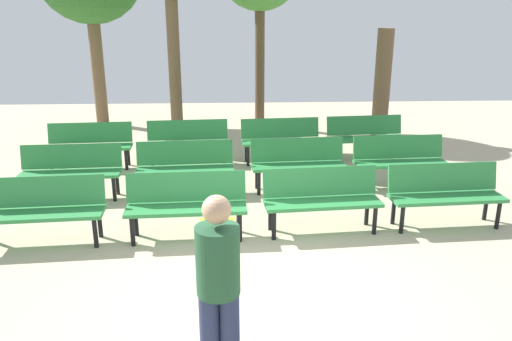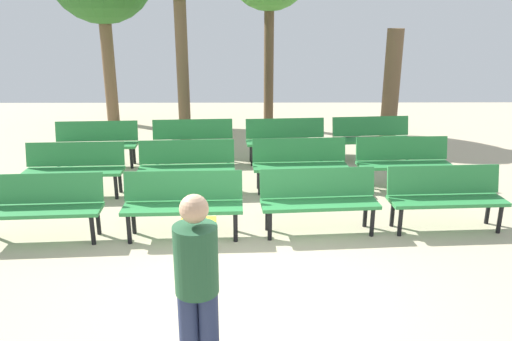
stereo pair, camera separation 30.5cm
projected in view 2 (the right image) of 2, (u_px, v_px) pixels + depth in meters
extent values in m
plane|color=#BCAD8E|center=(258.00, 294.00, 5.36)|extent=(24.00, 24.00, 0.00)
cube|color=#2D8442|center=(39.00, 211.00, 6.49)|extent=(1.63, 0.55, 0.05)
cube|color=#2D8442|center=(42.00, 188.00, 6.60)|extent=(1.60, 0.23, 0.40)
cylinder|color=black|center=(93.00, 230.00, 6.46)|extent=(0.06, 0.06, 0.40)
cylinder|color=black|center=(98.00, 220.00, 6.76)|extent=(0.06, 0.06, 0.40)
cube|color=#2D8442|center=(183.00, 208.00, 6.60)|extent=(1.62, 0.50, 0.05)
cube|color=#2D8442|center=(183.00, 185.00, 6.71)|extent=(1.60, 0.19, 0.40)
cylinder|color=black|center=(129.00, 229.00, 6.48)|extent=(0.06, 0.06, 0.40)
cylinder|color=black|center=(236.00, 227.00, 6.54)|extent=(0.06, 0.06, 0.40)
cylinder|color=black|center=(134.00, 220.00, 6.79)|extent=(0.06, 0.06, 0.40)
cylinder|color=black|center=(235.00, 218.00, 6.85)|extent=(0.06, 0.06, 0.40)
cube|color=#2D8442|center=(320.00, 204.00, 6.72)|extent=(1.63, 0.56, 0.05)
cube|color=#2D8442|center=(317.00, 182.00, 6.84)|extent=(1.60, 0.25, 0.40)
cylinder|color=black|center=(270.00, 226.00, 6.58)|extent=(0.06, 0.06, 0.40)
cylinder|color=black|center=(372.00, 222.00, 6.70)|extent=(0.06, 0.06, 0.40)
cylinder|color=black|center=(267.00, 217.00, 6.89)|extent=(0.06, 0.06, 0.40)
cylinder|color=black|center=(365.00, 213.00, 7.00)|extent=(0.06, 0.06, 0.40)
cube|color=#2D8442|center=(447.00, 201.00, 6.84)|extent=(1.62, 0.53, 0.05)
cube|color=#2D8442|center=(443.00, 179.00, 6.95)|extent=(1.60, 0.22, 0.40)
cylinder|color=black|center=(400.00, 222.00, 6.71)|extent=(0.06, 0.06, 0.40)
cylinder|color=black|center=(500.00, 219.00, 6.80)|extent=(0.06, 0.06, 0.40)
cylinder|color=black|center=(393.00, 213.00, 7.01)|extent=(0.06, 0.06, 0.40)
cylinder|color=black|center=(488.00, 210.00, 7.10)|extent=(0.06, 0.06, 0.40)
cube|color=#2D8442|center=(74.00, 172.00, 8.09)|extent=(1.62, 0.52, 0.05)
cube|color=#2D8442|center=(75.00, 154.00, 8.21)|extent=(1.60, 0.21, 0.40)
cylinder|color=black|center=(28.00, 189.00, 7.97)|extent=(0.06, 0.06, 0.40)
cylinder|color=black|center=(116.00, 187.00, 8.05)|extent=(0.06, 0.06, 0.40)
cylinder|color=black|center=(35.00, 182.00, 8.27)|extent=(0.06, 0.06, 0.40)
cylinder|color=black|center=(120.00, 181.00, 8.35)|extent=(0.06, 0.06, 0.40)
cube|color=#2D8442|center=(187.00, 169.00, 8.23)|extent=(1.62, 0.54, 0.05)
cube|color=#2D8442|center=(187.00, 152.00, 8.34)|extent=(1.60, 0.22, 0.40)
cylinder|color=black|center=(144.00, 186.00, 8.10)|extent=(0.06, 0.06, 0.40)
cylinder|color=black|center=(229.00, 184.00, 8.19)|extent=(0.06, 0.06, 0.40)
cylinder|color=black|center=(147.00, 180.00, 8.40)|extent=(0.06, 0.06, 0.40)
cylinder|color=black|center=(229.00, 178.00, 8.49)|extent=(0.06, 0.06, 0.40)
cube|color=#2D8442|center=(300.00, 167.00, 8.35)|extent=(1.62, 0.54, 0.05)
cube|color=#2D8442|center=(299.00, 150.00, 8.47)|extent=(1.60, 0.22, 0.40)
cylinder|color=black|center=(260.00, 183.00, 8.23)|extent=(0.06, 0.06, 0.40)
cylinder|color=black|center=(343.00, 182.00, 8.31)|extent=(0.06, 0.06, 0.40)
cylinder|color=black|center=(258.00, 177.00, 8.53)|extent=(0.06, 0.06, 0.40)
cylinder|color=black|center=(338.00, 176.00, 8.62)|extent=(0.06, 0.06, 0.40)
cube|color=#2D8442|center=(404.00, 165.00, 8.45)|extent=(1.62, 0.52, 0.05)
cube|color=#2D8442|center=(402.00, 148.00, 8.56)|extent=(1.60, 0.20, 0.40)
cylinder|color=black|center=(366.00, 181.00, 8.33)|extent=(0.06, 0.06, 0.40)
cylinder|color=black|center=(447.00, 180.00, 8.40)|extent=(0.06, 0.06, 0.40)
cylinder|color=black|center=(361.00, 175.00, 8.63)|extent=(0.06, 0.06, 0.40)
cylinder|color=black|center=(439.00, 174.00, 8.70)|extent=(0.06, 0.06, 0.40)
cube|color=#2D8442|center=(96.00, 146.00, 9.68)|extent=(1.62, 0.54, 0.05)
cube|color=#2D8442|center=(97.00, 131.00, 9.80)|extent=(1.60, 0.22, 0.40)
cylinder|color=black|center=(58.00, 160.00, 9.55)|extent=(0.06, 0.06, 0.40)
cylinder|color=black|center=(131.00, 158.00, 9.64)|extent=(0.06, 0.06, 0.40)
cylinder|color=black|center=(63.00, 155.00, 9.86)|extent=(0.06, 0.06, 0.40)
cylinder|color=black|center=(134.00, 154.00, 9.95)|extent=(0.06, 0.06, 0.40)
cube|color=#2D8442|center=(193.00, 143.00, 9.84)|extent=(1.63, 0.55, 0.05)
cube|color=#2D8442|center=(193.00, 129.00, 9.96)|extent=(1.60, 0.23, 0.40)
cylinder|color=black|center=(157.00, 157.00, 9.71)|extent=(0.06, 0.06, 0.40)
cylinder|color=black|center=(228.00, 156.00, 9.81)|extent=(0.06, 0.06, 0.40)
cylinder|color=black|center=(159.00, 153.00, 10.01)|extent=(0.06, 0.06, 0.40)
cylinder|color=black|center=(228.00, 152.00, 10.11)|extent=(0.06, 0.06, 0.40)
cube|color=#2D8442|center=(286.00, 142.00, 9.93)|extent=(1.63, 0.57, 0.05)
cube|color=#2D8442|center=(285.00, 128.00, 10.05)|extent=(1.60, 0.25, 0.40)
cylinder|color=black|center=(252.00, 156.00, 9.79)|extent=(0.06, 0.06, 0.40)
cylinder|color=black|center=(322.00, 154.00, 9.91)|extent=(0.06, 0.06, 0.40)
cylinder|color=black|center=(251.00, 152.00, 10.10)|extent=(0.06, 0.06, 0.40)
cylinder|color=black|center=(318.00, 150.00, 10.21)|extent=(0.06, 0.06, 0.40)
cube|color=#2D8442|center=(373.00, 140.00, 10.11)|extent=(1.63, 0.58, 0.05)
cube|color=#2D8442|center=(371.00, 126.00, 10.23)|extent=(1.60, 0.27, 0.40)
cylinder|color=black|center=(341.00, 154.00, 9.96)|extent=(0.06, 0.06, 0.40)
cylinder|color=black|center=(408.00, 152.00, 10.09)|extent=(0.06, 0.06, 0.40)
cylinder|color=black|center=(337.00, 149.00, 10.27)|extent=(0.06, 0.06, 0.40)
cylinder|color=black|center=(402.00, 148.00, 10.40)|extent=(0.06, 0.06, 0.40)
cylinder|color=brown|center=(182.00, 64.00, 11.37)|extent=(0.28, 0.28, 3.57)
cylinder|color=brown|center=(269.00, 62.00, 12.86)|extent=(0.25, 0.25, 3.37)
cylinder|color=brown|center=(109.00, 65.00, 13.27)|extent=(0.33, 0.33, 3.17)
cylinder|color=brown|center=(392.00, 84.00, 11.84)|extent=(0.39, 0.39, 2.57)
cylinder|color=navy|center=(209.00, 337.00, 3.97)|extent=(0.16, 0.16, 0.85)
cylinder|color=navy|center=(189.00, 338.00, 3.96)|extent=(0.16, 0.16, 0.85)
cylinder|color=#235133|center=(196.00, 259.00, 3.75)|extent=(0.35, 0.35, 0.55)
sphere|color=tan|center=(194.00, 209.00, 3.63)|extent=(0.22, 0.22, 0.22)
cube|color=yellow|center=(199.00, 241.00, 3.99)|extent=(0.28, 0.19, 0.36)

